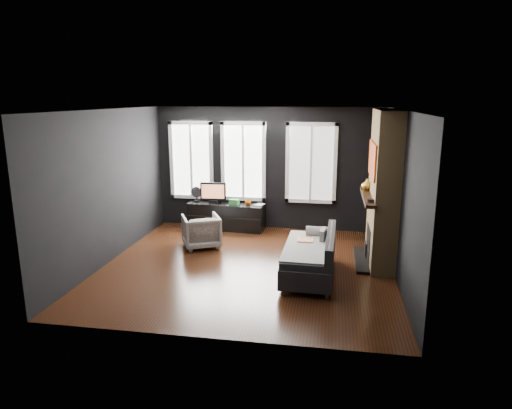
% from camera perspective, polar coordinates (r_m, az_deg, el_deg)
% --- Properties ---
extents(floor, '(5.00, 5.00, 0.00)m').
position_cam_1_polar(floor, '(8.10, -1.06, -7.70)').
color(floor, black).
rests_on(floor, ground).
extents(ceiling, '(5.00, 5.00, 0.00)m').
position_cam_1_polar(ceiling, '(7.57, -1.15, 11.76)').
color(ceiling, white).
rests_on(ceiling, ground).
extents(wall_back, '(5.00, 0.02, 2.70)m').
position_cam_1_polar(wall_back, '(10.15, 1.51, 4.49)').
color(wall_back, black).
rests_on(wall_back, ground).
extents(wall_left, '(0.02, 5.00, 2.70)m').
position_cam_1_polar(wall_left, '(8.54, -17.84, 2.17)').
color(wall_left, black).
rests_on(wall_left, ground).
extents(wall_right, '(0.02, 5.00, 2.70)m').
position_cam_1_polar(wall_right, '(7.67, 17.58, 0.99)').
color(wall_right, black).
rests_on(wall_right, ground).
extents(windows, '(4.00, 0.16, 1.76)m').
position_cam_1_polar(windows, '(10.08, -1.06, 10.32)').
color(windows, white).
rests_on(windows, wall_back).
extents(fireplace, '(0.70, 1.62, 2.70)m').
position_cam_1_polar(fireplace, '(8.23, 15.65, 1.92)').
color(fireplace, '#93724C').
rests_on(fireplace, floor).
extents(sofa, '(0.93, 1.80, 0.77)m').
position_cam_1_polar(sofa, '(7.59, 6.68, -6.19)').
color(sofa, '#232325').
rests_on(sofa, floor).
extents(stripe_pillow, '(0.11, 0.33, 0.33)m').
position_cam_1_polar(stripe_pillow, '(7.89, 8.34, -4.19)').
color(stripe_pillow, gray).
rests_on(stripe_pillow, sofa).
extents(armchair, '(0.90, 0.88, 0.71)m').
position_cam_1_polar(armchair, '(9.07, -6.88, -3.13)').
color(armchair, white).
rests_on(armchair, floor).
extents(media_console, '(1.75, 0.67, 0.59)m').
position_cam_1_polar(media_console, '(10.28, -3.69, -1.43)').
color(media_console, black).
rests_on(media_console, floor).
extents(monitor, '(0.59, 0.16, 0.52)m').
position_cam_1_polar(monitor, '(10.23, -5.38, 1.67)').
color(monitor, black).
rests_on(monitor, media_console).
extents(desk_fan, '(0.28, 0.28, 0.36)m').
position_cam_1_polar(desk_fan, '(10.40, -7.42, 1.34)').
color(desk_fan, '#A0A0A0').
rests_on(desk_fan, media_console).
extents(mug, '(0.13, 0.10, 0.13)m').
position_cam_1_polar(mug, '(10.02, -1.01, 0.31)').
color(mug, '#CD5C05').
rests_on(mug, media_console).
extents(book, '(0.17, 0.08, 0.24)m').
position_cam_1_polar(book, '(10.03, 0.00, 0.67)').
color(book, beige).
rests_on(book, media_console).
extents(storage_box, '(0.23, 0.17, 0.12)m').
position_cam_1_polar(storage_box, '(10.07, -2.73, 0.33)').
color(storage_box, '#2F7C38').
rests_on(storage_box, media_console).
extents(mantel_vase, '(0.27, 0.27, 0.20)m').
position_cam_1_polar(mantel_vase, '(8.65, 13.70, 2.44)').
color(mantel_vase, gold).
rests_on(mantel_vase, fireplace).
extents(mantel_clock, '(0.17, 0.17, 0.04)m').
position_cam_1_polar(mantel_clock, '(7.69, 14.16, 0.49)').
color(mantel_clock, black).
rests_on(mantel_clock, fireplace).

